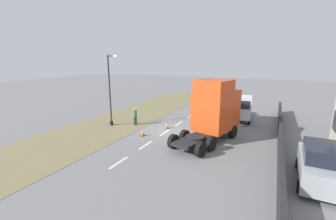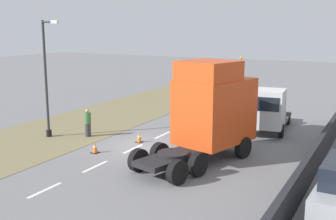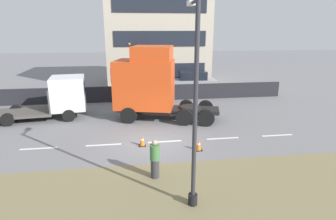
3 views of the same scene
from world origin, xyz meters
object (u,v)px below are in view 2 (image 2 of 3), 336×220
(lorry_cab, at_px, (211,110))
(traffic_cone_lead, at_px, (95,147))
(flatbed_truck, at_px, (265,110))
(pedestrian, at_px, (88,123))
(lamp_post, at_px, (47,84))
(traffic_cone_trailing, at_px, (139,137))

(lorry_cab, relative_size, traffic_cone_lead, 12.03)
(traffic_cone_lead, bearing_deg, flatbed_truck, 49.97)
(pedestrian, height_order, traffic_cone_lead, pedestrian)
(lamp_post, xyz_separation_m, traffic_cone_trailing, (5.19, 1.44, -2.79))
(traffic_cone_lead, bearing_deg, lamp_post, 163.14)
(lorry_cab, distance_m, lamp_post, 9.79)
(lorry_cab, bearing_deg, pedestrian, -168.01)
(flatbed_truck, bearing_deg, pedestrian, 24.95)
(flatbed_truck, bearing_deg, lorry_cab, 73.35)
(lorry_cab, height_order, flatbed_truck, lorry_cab)
(lamp_post, distance_m, traffic_cone_lead, 5.25)
(flatbed_truck, xyz_separation_m, traffic_cone_trailing, (-5.60, -5.06, -1.17))
(pedestrian, bearing_deg, lorry_cab, -2.80)
(flatbed_truck, height_order, pedestrian, flatbed_truck)
(lorry_cab, height_order, lamp_post, lamp_post)
(pedestrian, distance_m, traffic_cone_lead, 3.38)
(pedestrian, xyz_separation_m, traffic_cone_lead, (2.34, -2.38, -0.51))
(lamp_post, bearing_deg, traffic_cone_trailing, 15.46)
(lorry_cab, relative_size, traffic_cone_trailing, 12.03)
(traffic_cone_trailing, bearing_deg, pedestrian, -174.06)
(flatbed_truck, xyz_separation_m, pedestrian, (-8.88, -5.40, -0.65))
(traffic_cone_lead, relative_size, traffic_cone_trailing, 1.00)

